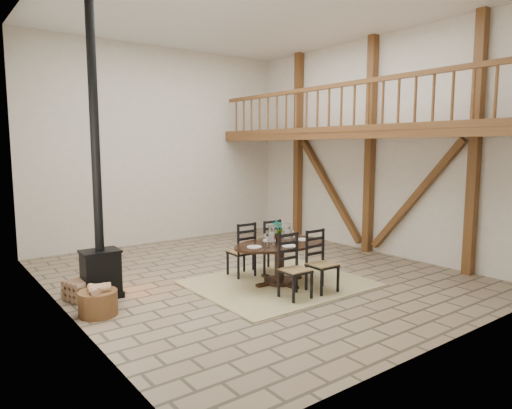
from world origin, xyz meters
TOP-DOWN VIEW (x-y plane):
  - ground at (0.00, 0.00)m, footprint 8.00×8.00m
  - room_shell at (1.19, 0.00)m, footprint 7.02×8.02m
  - rug at (0.00, -0.78)m, footprint 3.00×2.50m
  - dining_table at (0.00, -0.78)m, footprint 1.86×2.06m
  - wood_stove at (-2.84, 0.40)m, footprint 0.63×0.49m
  - log_basket at (-3.15, -0.38)m, footprint 0.56×0.56m
  - log_stack at (-3.20, 0.45)m, footprint 0.46×0.54m

SIDE VIEW (x-z plane):
  - ground at x=0.00m, z-range 0.00..0.00m
  - rug at x=0.00m, z-range 0.00..0.02m
  - log_stack at x=-3.20m, z-range 0.00..0.34m
  - log_basket at x=-3.15m, z-range -0.03..0.44m
  - dining_table at x=0.00m, z-range -0.16..1.02m
  - wood_stove at x=-2.84m, z-range -1.36..3.64m
  - room_shell at x=1.19m, z-range 0.51..5.52m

